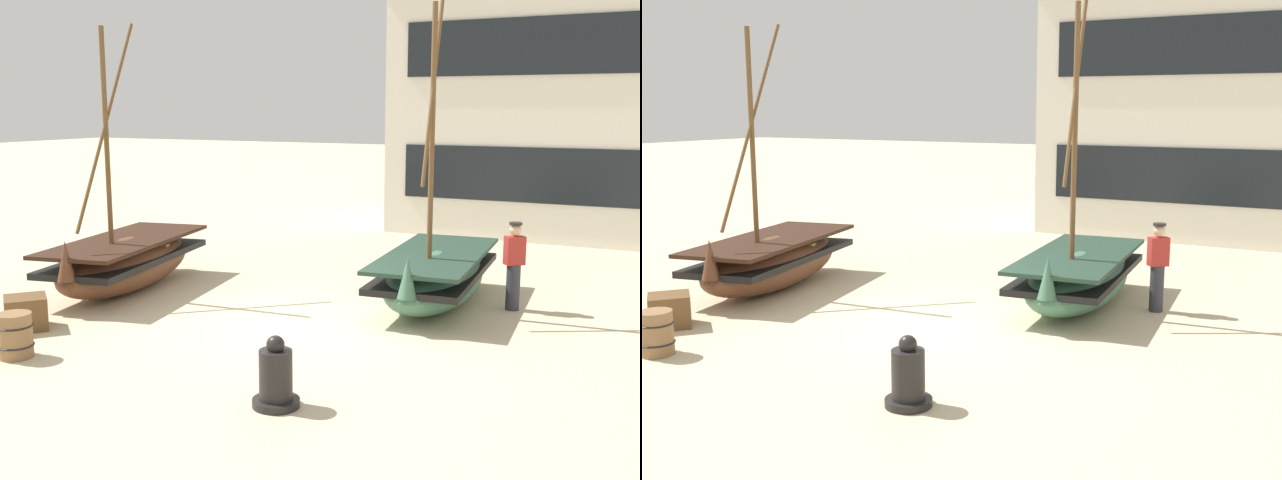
% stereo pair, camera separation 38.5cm
% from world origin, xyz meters
% --- Properties ---
extents(ground_plane, '(120.00, 120.00, 0.00)m').
position_xyz_m(ground_plane, '(0.00, 0.00, 0.00)').
color(ground_plane, beige).
extents(fishing_boat_near_left, '(2.57, 4.70, 5.51)m').
position_xyz_m(fishing_boat_near_left, '(-4.51, 0.87, 0.61)').
color(fishing_boat_near_left, brown).
rests_on(fishing_boat_near_left, ground).
extents(fishing_boat_centre_large, '(2.13, 4.49, 5.96)m').
position_xyz_m(fishing_boat_centre_large, '(1.69, 2.61, 0.58)').
color(fishing_boat_centre_large, '#427056').
rests_on(fishing_boat_centre_large, ground).
extents(fisherman_by_hull, '(0.42, 0.39, 1.68)m').
position_xyz_m(fisherman_by_hull, '(3.14, 2.90, 0.83)').
color(fisherman_by_hull, '#33333D').
rests_on(fisherman_by_hull, ground).
extents(capstan_winch, '(0.62, 0.62, 0.95)m').
position_xyz_m(capstan_winch, '(1.48, -3.20, 0.38)').
color(capstan_winch, black).
rests_on(capstan_winch, ground).
extents(wooden_barrel, '(0.56, 0.56, 0.70)m').
position_xyz_m(wooden_barrel, '(-3.07, -3.33, 0.35)').
color(wooden_barrel, olive).
rests_on(wooden_barrel, ground).
extents(cargo_crate, '(0.97, 0.97, 0.58)m').
position_xyz_m(cargo_crate, '(-4.12, -2.17, 0.29)').
color(cargo_crate, brown).
rests_on(cargo_crate, ground).
extents(harbor_building_main, '(9.13, 5.89, 7.31)m').
position_xyz_m(harbor_building_main, '(1.94, 13.03, 3.67)').
color(harbor_building_main, silver).
rests_on(harbor_building_main, ground).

